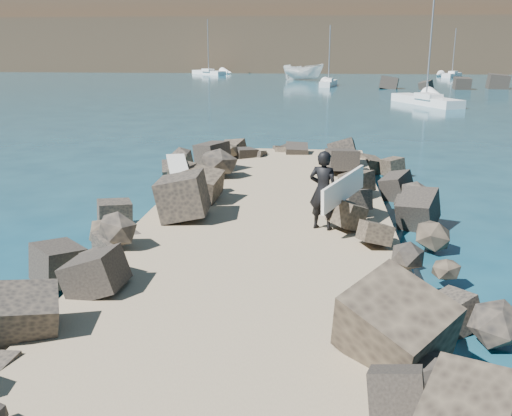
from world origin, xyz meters
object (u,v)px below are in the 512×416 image
object	(u,v)px
sailboat_e	(209,72)
boat_imported	(303,72)
surfboard_resting	(179,173)
surfer_with_board	(326,190)

from	to	relation	value
sailboat_e	boat_imported	bearing A→B (deg)	-42.48
surfboard_resting	sailboat_e	bearing A→B (deg)	81.21
surfer_with_board	sailboat_e	bearing A→B (deg)	102.41
surfboard_resting	boat_imported	size ratio (longest dim) A/B	0.37
surfboard_resting	surfer_with_board	bearing A→B (deg)	-58.21
boat_imported	sailboat_e	distance (m)	22.11
sailboat_e	surfer_with_board	bearing A→B (deg)	-77.59
boat_imported	sailboat_e	bearing A→B (deg)	64.40
surfboard_resting	boat_imported	distance (m)	66.33
boat_imported	surfer_with_board	xyz separation A→B (m)	(2.33, -69.77, 0.37)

